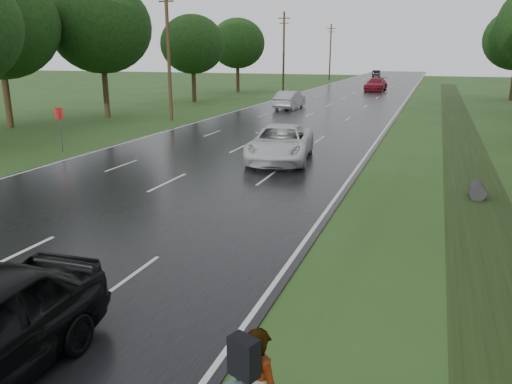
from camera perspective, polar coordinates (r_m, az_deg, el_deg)
The scene contains 17 objects.
ground at distance 14.21m, azimuth -26.13°, elevation -6.84°, with size 220.00×220.00×0.00m, color #294B1B.
road at distance 55.09m, azimuth 9.43°, elevation 10.24°, with size 14.00×180.00×0.04m, color black.
edge_stripe_east at distance 54.29m, azimuth 16.55°, elevation 9.76°, with size 0.12×180.00×0.01m, color silver.
edge_stripe_west at distance 56.67m, azimuth 2.59°, elevation 10.60°, with size 0.12×180.00×0.01m, color silver.
center_line at distance 55.08m, azimuth 9.43°, elevation 10.27°, with size 0.12×180.00×0.01m, color silver.
drainage_ditch at distance 28.18m, azimuth 22.80°, elevation 4.20°, with size 2.20×120.00×0.56m.
road_sign at distance 28.04m, azimuth -21.53°, elevation 7.62°, with size 0.50×0.06×2.30m.
utility_pole_mid at distance 38.92m, azimuth -9.98°, elevation 15.67°, with size 1.60×0.26×10.00m.
utility_pole_far at distance 66.73m, azimuth 3.19°, elevation 15.79°, with size 1.60×0.26×10.00m.
utility_pole_distant at distance 95.87m, azimuth 8.49°, elevation 15.61°, with size 1.60×0.26×10.00m.
tree_west_c at distance 42.10m, azimuth -17.33°, elevation 17.55°, with size 7.80×7.80×10.43m.
tree_west_d at distance 53.64m, azimuth -7.27°, elevation 16.39°, with size 6.60×6.60×8.80m.
tree_west_f at distance 66.68m, azimuth -2.13°, elevation 16.61°, with size 7.00×7.00×9.29m.
white_pickup at distance 23.95m, azimuth 2.82°, elevation 5.60°, with size 2.75×5.96×1.66m, color silver.
silver_sedan at distance 46.71m, azimuth 3.88°, elevation 10.48°, with size 1.70×4.87×1.61m, color #95989D.
far_car_red at distance 70.43m, azimuth 13.55°, elevation 11.88°, with size 2.39×5.87×1.70m, color maroon.
far_car_dark at distance 108.88m, azimuth 13.61°, elevation 13.00°, with size 1.51×4.34×1.43m, color black.
Camera 1 is at (9.79, -8.97, 5.06)m, focal length 35.00 mm.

